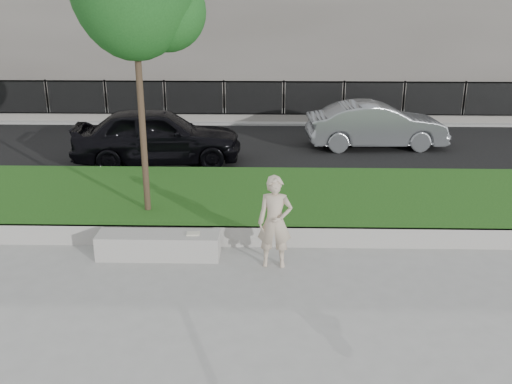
{
  "coord_description": "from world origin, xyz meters",
  "views": [
    {
      "loc": [
        1.1,
        -8.96,
        4.58
      ],
      "look_at": [
        0.85,
        1.2,
        1.05
      ],
      "focal_mm": 40.0,
      "sensor_mm": 36.0,
      "label": 1
    }
  ],
  "objects_px": {
    "man": "(275,222)",
    "car_silver": "(376,125)",
    "stone_bench": "(159,245)",
    "book": "(193,234)",
    "car_dark": "(157,136)"
  },
  "relations": [
    {
      "from": "book",
      "to": "car_dark",
      "type": "relative_size",
      "value": 0.05
    },
    {
      "from": "car_silver",
      "to": "man",
      "type": "bearing_deg",
      "value": 154.92
    },
    {
      "from": "book",
      "to": "car_silver",
      "type": "bearing_deg",
      "value": 56.18
    },
    {
      "from": "book",
      "to": "car_silver",
      "type": "xyz_separation_m",
      "value": [
        4.69,
        7.98,
        0.27
      ]
    },
    {
      "from": "stone_bench",
      "to": "book",
      "type": "relative_size",
      "value": 9.68
    },
    {
      "from": "stone_bench",
      "to": "book",
      "type": "xyz_separation_m",
      "value": [
        0.64,
        -0.01,
        0.24
      ]
    },
    {
      "from": "man",
      "to": "stone_bench",
      "type": "bearing_deg",
      "value": 174.5
    },
    {
      "from": "book",
      "to": "car_silver",
      "type": "height_order",
      "value": "car_silver"
    },
    {
      "from": "man",
      "to": "car_silver",
      "type": "distance_m",
      "value": 8.87
    },
    {
      "from": "stone_bench",
      "to": "man",
      "type": "xyz_separation_m",
      "value": [
        2.12,
        -0.3,
        0.6
      ]
    },
    {
      "from": "stone_bench",
      "to": "man",
      "type": "distance_m",
      "value": 2.23
    },
    {
      "from": "car_dark",
      "to": "man",
      "type": "bearing_deg",
      "value": -158.88
    },
    {
      "from": "stone_bench",
      "to": "car_dark",
      "type": "bearing_deg",
      "value": 100.61
    },
    {
      "from": "car_silver",
      "to": "stone_bench",
      "type": "bearing_deg",
      "value": 142.34
    },
    {
      "from": "man",
      "to": "car_silver",
      "type": "bearing_deg",
      "value": 71.34
    }
  ]
}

